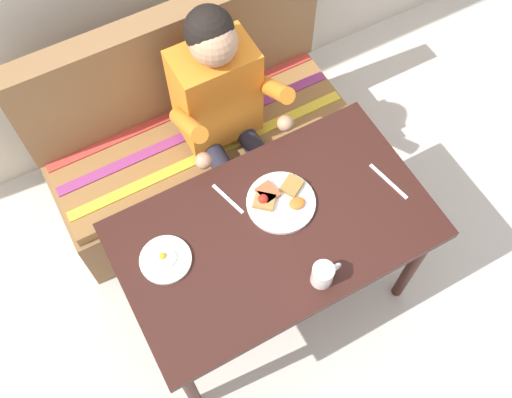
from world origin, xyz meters
TOP-DOWN VIEW (x-y plane):
  - ground_plane at (0.00, 0.00)m, footprint 8.00×8.00m
  - table at (0.00, 0.00)m, footprint 1.20×0.70m
  - couch at (0.00, 0.76)m, footprint 1.44×0.56m
  - person at (0.09, 0.59)m, footprint 0.45×0.61m
  - plate_breakfast at (0.07, 0.09)m, footprint 0.27×0.27m
  - plate_eggs at (-0.42, 0.08)m, footprint 0.19×0.19m
  - coffee_mug at (0.05, -0.26)m, footprint 0.12×0.08m
  - fork at (-0.10, 0.20)m, footprint 0.06×0.17m
  - knife at (0.49, -0.04)m, footprint 0.05×0.20m

SIDE VIEW (x-z plane):
  - ground_plane at x=0.00m, z-range 0.00..0.00m
  - couch at x=0.00m, z-range -0.17..0.83m
  - table at x=0.00m, z-range 0.28..1.01m
  - fork at x=-0.10m, z-range 0.73..0.73m
  - knife at x=0.49m, z-range 0.73..0.73m
  - plate_eggs at x=-0.42m, z-range 0.72..0.76m
  - person at x=0.09m, z-range 0.13..1.35m
  - plate_breakfast at x=0.07m, z-range 0.72..0.77m
  - coffee_mug at x=0.05m, z-range 0.73..0.83m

